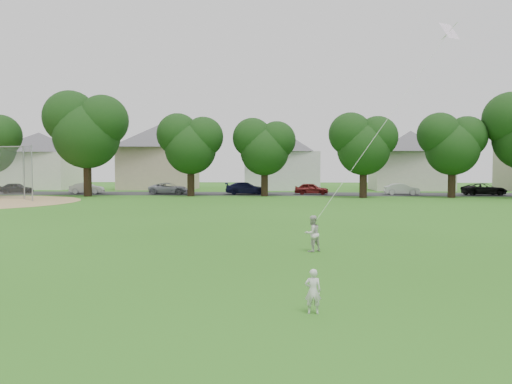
{
  "coord_description": "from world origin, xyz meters",
  "views": [
    {
      "loc": [
        0.61,
        -11.74,
        3.02
      ],
      "look_at": [
        -0.25,
        2.0,
        2.3
      ],
      "focal_mm": 35.0,
      "sensor_mm": 36.0,
      "label": 1
    }
  ],
  "objects": [
    {
      "name": "ground",
      "position": [
        0.0,
        0.0,
        0.0
      ],
      "size": [
        160.0,
        160.0,
        0.0
      ],
      "primitive_type": "plane",
      "color": "#285F15",
      "rests_on": "ground"
    },
    {
      "name": "parked_cars",
      "position": [
        -2.26,
        41.0,
        0.62
      ],
      "size": [
        53.94,
        2.25,
        1.28
      ],
      "color": "black",
      "rests_on": "ground"
    },
    {
      "name": "older_boy",
      "position": [
        1.5,
        5.78,
        0.64
      ],
      "size": [
        0.79,
        0.76,
        1.28
      ],
      "primitive_type": "imported",
      "rotation": [
        0.0,
        0.0,
        3.77
      ],
      "color": "beige",
      "rests_on": "ground"
    },
    {
      "name": "kite",
      "position": [
        4.14,
        6.91,
        4.55
      ],
      "size": [
        3.13,
        1.56,
        9.25
      ],
      "color": "white",
      "rests_on": "ground"
    },
    {
      "name": "street",
      "position": [
        0.0,
        42.0,
        0.01
      ],
      "size": [
        90.0,
        7.0,
        0.01
      ],
      "primitive_type": "cube",
      "color": "#2D2D30",
      "rests_on": "ground"
    },
    {
      "name": "tree_row",
      "position": [
        2.11,
        36.41,
        6.06
      ],
      "size": [
        78.48,
        8.24,
        10.71
      ],
      "color": "black",
      "rests_on": "ground"
    },
    {
      "name": "house_row",
      "position": [
        0.63,
        52.0,
        4.86
      ],
      "size": [
        77.17,
        13.5,
        10.19
      ],
      "color": "white",
      "rests_on": "ground"
    },
    {
      "name": "toddler",
      "position": [
        1.14,
        -1.63,
        0.46
      ],
      "size": [
        0.34,
        0.23,
        0.93
      ],
      "primitive_type": "imported",
      "rotation": [
        0.0,
        0.0,
        3.15
      ],
      "color": "silver",
      "rests_on": "ground"
    }
  ]
}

